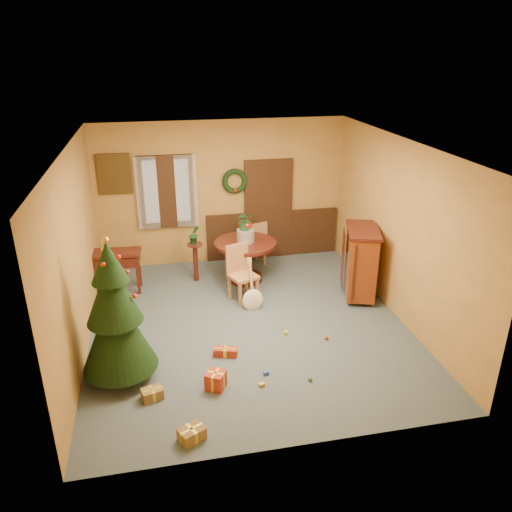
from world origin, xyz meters
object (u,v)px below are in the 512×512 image
object	(u,v)px
chair_near	(241,271)
sideboard	(361,261)
writing_desk	(116,261)
dining_table	(246,254)
christmas_tree	(115,314)

from	to	relation	value
chair_near	sideboard	distance (m)	2.14
writing_desk	sideboard	xyz separation A→B (m)	(4.26, -1.07, 0.09)
chair_near	writing_desk	xyz separation A→B (m)	(-2.16, 0.75, 0.05)
dining_table	writing_desk	world-z (taller)	dining_table
chair_near	christmas_tree	size ratio (longest dim) A/B	0.49
writing_desk	sideboard	world-z (taller)	sideboard
dining_table	chair_near	distance (m)	0.74
dining_table	sideboard	distance (m)	2.15
chair_near	writing_desk	distance (m)	2.28
dining_table	chair_near	xyz separation A→B (m)	(-0.22, -0.70, -0.02)
dining_table	writing_desk	bearing A→B (deg)	178.93
dining_table	chair_near	world-z (taller)	chair_near
dining_table	christmas_tree	bearing A→B (deg)	-130.12
christmas_tree	writing_desk	world-z (taller)	christmas_tree
christmas_tree	dining_table	bearing A→B (deg)	49.88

